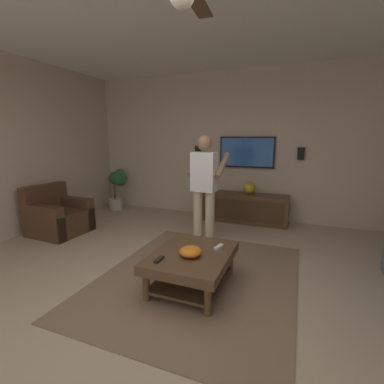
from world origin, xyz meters
name	(u,v)px	position (x,y,z in m)	size (l,w,h in m)	color
ground_plane	(169,298)	(0.00, 0.00, 0.00)	(7.59, 7.59, 0.00)	tan
wall_back_tv	(239,146)	(3.21, 0.00, 1.44)	(0.10, 6.46, 2.89)	#BCA893
area_rug	(198,278)	(0.50, -0.14, 0.01)	(2.60, 2.16, 0.01)	#7A604C
armchair	(58,217)	(1.08, 2.62, 0.28)	(0.83, 0.84, 0.82)	#472D1E
coffee_table	(192,262)	(0.30, -0.14, 0.30)	(1.00, 0.80, 0.40)	#513823
media_console	(242,208)	(2.88, -0.17, 0.28)	(0.45, 1.70, 0.55)	#513823
tv	(247,152)	(3.12, -0.17, 1.33)	(0.05, 1.06, 0.59)	black
person_standing	(205,183)	(1.58, 0.16, 0.93)	(0.56, 0.56, 1.64)	#C6B793
potted_plant_tall	(117,185)	(2.77, 2.64, 0.57)	(0.39, 0.43, 0.92)	#B7B2A8
bowl	(190,251)	(0.20, -0.16, 0.45)	(0.23, 0.23, 0.10)	orange
remote_white	(219,247)	(0.53, -0.37, 0.41)	(0.15, 0.04, 0.02)	white
remote_black	(159,260)	(-0.01, 0.09, 0.41)	(0.15, 0.04, 0.02)	black
vase_round	(250,188)	(2.93, -0.28, 0.66)	(0.22, 0.22, 0.22)	gold
wall_speaker_left	(301,154)	(3.13, -1.15, 1.32)	(0.06, 0.12, 0.22)	black
wall_speaker_right	(198,151)	(3.13, 0.84, 1.33)	(0.06, 0.12, 0.22)	black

